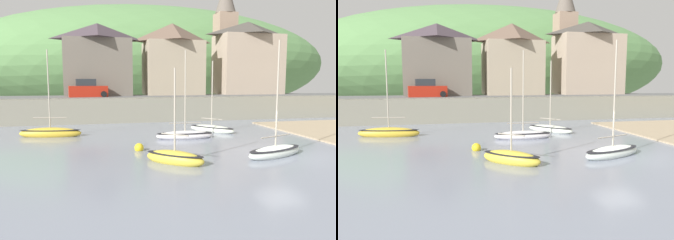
{
  "view_description": "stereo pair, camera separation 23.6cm",
  "coord_description": "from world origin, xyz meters",
  "views": [
    {
      "loc": [
        -10.1,
        -15.73,
        4.07
      ],
      "look_at": [
        -4.9,
        6.81,
        1.31
      ],
      "focal_mm": 34.51,
      "sensor_mm": 36.0,
      "label": 1
    },
    {
      "loc": [
        -9.87,
        -15.79,
        4.07
      ],
      "look_at": [
        -4.9,
        6.81,
        1.31
      ],
      "focal_mm": 34.51,
      "sensor_mm": 36.0,
      "label": 2
    }
  ],
  "objects": [
    {
      "name": "sailboat_nearest_shore",
      "position": [
        -3.74,
        6.4,
        0.25
      ],
      "size": [
        4.26,
        1.43,
        6.43
      ],
      "rotation": [
        0.0,
        0.0,
        -0.03
      ],
      "color": "white",
      "rests_on": "ground"
    },
    {
      "name": "sailboat_tall_mast",
      "position": [
        -6.22,
        -0.4,
        0.29
      ],
      "size": [
        3.08,
        2.91,
        4.92
      ],
      "rotation": [
        0.0,
        0.0,
        -0.73
      ],
      "color": "gold",
      "rests_on": "ground"
    },
    {
      "name": "fishing_boat_green",
      "position": [
        -0.47,
        -0.15,
        0.27
      ],
      "size": [
        4.18,
        2.52,
        6.41
      ],
      "rotation": [
        0.0,
        0.0,
        0.37
      ],
      "color": "white",
      "rests_on": "ground"
    },
    {
      "name": "church_with_spire",
      "position": [
        8.79,
        29.2,
        10.84
      ],
      "size": [
        3.0,
        3.0,
        16.4
      ],
      "color": "#A0846D",
      "rests_on": "ground"
    },
    {
      "name": "hillside_backdrop",
      "position": [
        2.13,
        55.2,
        8.02
      ],
      "size": [
        80.0,
        44.0,
        22.92
      ],
      "color": "#5B8B4F",
      "rests_on": "ground"
    },
    {
      "name": "waterfront_building_centre",
      "position": [
        -0.08,
        25.2,
        7.0
      ],
      "size": [
        7.39,
        6.23,
        9.03
      ],
      "color": "tan",
      "rests_on": "ground"
    },
    {
      "name": "waterfront_building_right",
      "position": [
        10.44,
        25.2,
        7.29
      ],
      "size": [
        8.64,
        5.79,
        9.65
      ],
      "color": "tan",
      "rests_on": "ground"
    },
    {
      "name": "quay_seawall",
      "position": [
        0.0,
        17.5,
        1.36
      ],
      "size": [
        48.0,
        9.4,
        2.4
      ],
      "color": "gray",
      "rests_on": "ground"
    },
    {
      "name": "waterfront_building_left",
      "position": [
        -9.47,
        25.2,
        6.81
      ],
      "size": [
        8.1,
        6.2,
        8.68
      ],
      "color": "#6E655A",
      "rests_on": "ground"
    },
    {
      "name": "parked_car_near_slipway",
      "position": [
        -10.72,
        20.7,
        3.2
      ],
      "size": [
        4.27,
        2.16,
        1.95
      ],
      "rotation": [
        0.0,
        0.0,
        0.11
      ],
      "color": "red",
      "rests_on": "ground"
    },
    {
      "name": "motorboat_with_cabin",
      "position": [
        -13.31,
        9.35,
        0.3
      ],
      "size": [
        4.65,
        1.77,
        6.56
      ],
      "rotation": [
        0.0,
        0.0,
        -0.15
      ],
      "color": "gold",
      "rests_on": "ground"
    },
    {
      "name": "sailboat_blue_trim",
      "position": [
        -0.77,
        8.87,
        0.26
      ],
      "size": [
        3.41,
        3.85,
        5.88
      ],
      "rotation": [
        0.0,
        0.0,
        -0.89
      ],
      "color": "silver",
      "rests_on": "ground"
    },
    {
      "name": "mooring_buoy",
      "position": [
        -7.55,
        2.96,
        0.17
      ],
      "size": [
        0.55,
        0.55,
        0.55
      ],
      "color": "yellow",
      "rests_on": "ground"
    }
  ]
}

